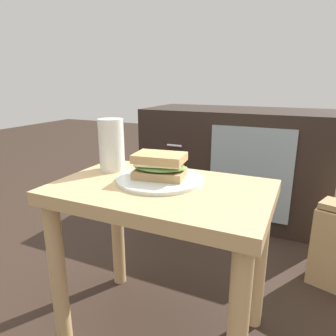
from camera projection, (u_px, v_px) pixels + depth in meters
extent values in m
plane|color=#2D2119|center=(162.00, 329.00, 0.91)|extent=(8.00, 8.00, 0.00)
cube|color=tan|center=(161.00, 192.00, 0.79)|extent=(0.56, 0.36, 0.04)
cylinder|color=tan|center=(58.00, 275.00, 0.83)|extent=(0.04, 0.04, 0.43)
cylinder|color=tan|center=(237.00, 335.00, 0.63)|extent=(0.04, 0.04, 0.43)
cylinder|color=tan|center=(118.00, 229.00, 1.08)|extent=(0.04, 0.04, 0.43)
cylinder|color=tan|center=(259.00, 262.00, 0.88)|extent=(0.04, 0.04, 0.43)
cube|color=black|center=(235.00, 163.00, 1.67)|extent=(0.96, 0.44, 0.58)
cube|color=#8C9EA8|center=(250.00, 174.00, 1.42)|extent=(0.38, 0.01, 0.44)
cylinder|color=silver|center=(174.00, 146.00, 1.54)|extent=(0.08, 0.01, 0.01)
cylinder|color=silver|center=(174.00, 186.00, 1.60)|extent=(0.08, 0.01, 0.01)
cylinder|color=silver|center=(160.00, 179.00, 0.82)|extent=(0.24, 0.24, 0.01)
cube|color=tan|center=(160.00, 173.00, 0.82)|extent=(0.15, 0.11, 0.02)
ellipsoid|color=#608C42|center=(160.00, 167.00, 0.81)|extent=(0.16, 0.12, 0.02)
cube|color=beige|center=(160.00, 163.00, 0.81)|extent=(0.14, 0.11, 0.01)
cube|color=tan|center=(160.00, 158.00, 0.81)|extent=(0.14, 0.11, 0.02)
cylinder|color=silver|center=(112.00, 145.00, 0.91)|extent=(0.08, 0.08, 0.16)
cylinder|color=#B26014|center=(112.00, 148.00, 0.91)|extent=(0.07, 0.07, 0.13)
cylinder|color=white|center=(110.00, 124.00, 0.89)|extent=(0.07, 0.07, 0.01)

